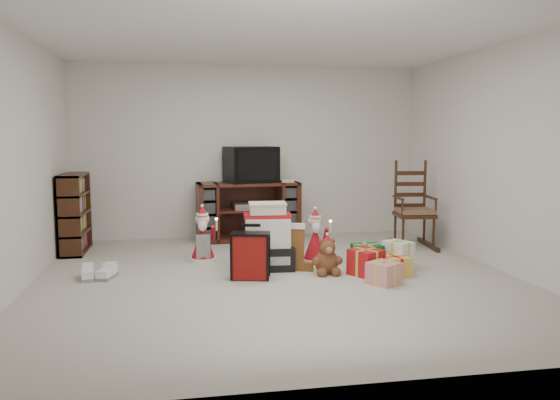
% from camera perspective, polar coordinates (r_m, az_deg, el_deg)
% --- Properties ---
extents(room, '(5.01, 5.01, 2.51)m').
position_cam_1_polar(room, '(5.59, -0.26, 4.26)').
color(room, '#A8A39A').
rests_on(room, ground).
extents(tv_stand, '(1.48, 0.61, 0.83)m').
position_cam_1_polar(tv_stand, '(7.84, -3.34, -1.15)').
color(tv_stand, '#451C13').
rests_on(tv_stand, floor).
extents(bookshelf, '(0.28, 0.83, 1.01)m').
position_cam_1_polar(bookshelf, '(7.46, -20.65, -1.43)').
color(bookshelf, '#3D1E10').
rests_on(bookshelf, floor).
extents(rocking_chair, '(0.56, 0.84, 1.20)m').
position_cam_1_polar(rocking_chair, '(7.57, 13.67, -1.65)').
color(rocking_chair, '#3D1E10').
rests_on(rocking_chair, floor).
extents(gift_pile, '(0.61, 0.47, 0.73)m').
position_cam_1_polar(gift_pile, '(6.14, -1.31, -4.25)').
color(gift_pile, black).
rests_on(gift_pile, floor).
extents(red_suitcase, '(0.41, 0.28, 0.57)m').
position_cam_1_polar(red_suitcase, '(5.72, -3.10, -5.82)').
color(red_suitcase, maroon).
rests_on(red_suitcase, floor).
extents(stocking, '(0.27, 0.18, 0.53)m').
position_cam_1_polar(stocking, '(6.09, 1.62, -4.87)').
color(stocking, '#0C6E1C').
rests_on(stocking, floor).
extents(teddy_bear, '(0.26, 0.23, 0.39)m').
position_cam_1_polar(teddy_bear, '(5.95, 4.90, -6.10)').
color(teddy_bear, brown).
rests_on(teddy_bear, floor).
extents(santa_figurine, '(0.31, 0.30, 0.64)m').
position_cam_1_polar(santa_figurine, '(6.47, 3.69, -4.35)').
color(santa_figurine, '#A6111C').
rests_on(santa_figurine, floor).
extents(mrs_claus_figurine, '(0.32, 0.31, 0.66)m').
position_cam_1_polar(mrs_claus_figurine, '(6.59, -8.08, -4.14)').
color(mrs_claus_figurine, '#A6111C').
rests_on(mrs_claus_figurine, floor).
extents(sneaker_pair, '(0.39, 0.33, 0.11)m').
position_cam_1_polar(sneaker_pair, '(6.07, -18.53, -7.30)').
color(sneaker_pair, white).
rests_on(sneaker_pair, floor).
extents(gift_cluster, '(0.81, 0.92, 0.28)m').
position_cam_1_polar(gift_cluster, '(6.03, 10.32, -6.32)').
color(gift_cluster, '#A91316').
rests_on(gift_cluster, floor).
extents(crt_television, '(0.80, 0.66, 0.51)m').
position_cam_1_polar(crt_television, '(7.80, -3.05, 3.73)').
color(crt_television, black).
rests_on(crt_television, tv_stand).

